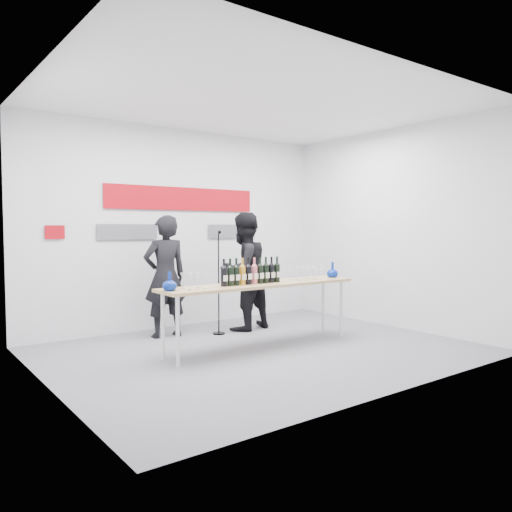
# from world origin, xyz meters

# --- Properties ---
(ground) EXTENTS (5.00, 5.00, 0.00)m
(ground) POSITION_xyz_m (0.00, 0.00, 0.00)
(ground) COLOR slate
(ground) RESTS_ON ground
(back_wall) EXTENTS (5.00, 0.04, 3.00)m
(back_wall) POSITION_xyz_m (0.00, 2.00, 1.50)
(back_wall) COLOR silver
(back_wall) RESTS_ON ground
(signage) EXTENTS (3.38, 0.02, 0.79)m
(signage) POSITION_xyz_m (-0.06, 1.97, 1.81)
(signage) COLOR #A30710
(signage) RESTS_ON back_wall
(tasting_table) EXTENTS (2.71, 0.56, 0.81)m
(tasting_table) POSITION_xyz_m (0.08, 0.13, 0.75)
(tasting_table) COLOR tan
(tasting_table) RESTS_ON ground
(wine_bottles) EXTENTS (0.89, 0.08, 0.33)m
(wine_bottles) POSITION_xyz_m (-0.07, 0.12, 0.98)
(wine_bottles) COLOR black
(wine_bottles) RESTS_ON tasting_table
(decanter_left) EXTENTS (0.16, 0.16, 0.21)m
(decanter_left) POSITION_xyz_m (-1.18, 0.14, 0.92)
(decanter_left) COLOR navy
(decanter_left) RESTS_ON tasting_table
(decanter_right) EXTENTS (0.16, 0.16, 0.21)m
(decanter_right) POSITION_xyz_m (1.35, 0.12, 0.92)
(decanter_right) COLOR navy
(decanter_right) RESTS_ON tasting_table
(glasses_left) EXTENTS (0.27, 0.23, 0.18)m
(glasses_left) POSITION_xyz_m (-0.87, 0.14, 0.90)
(glasses_left) COLOR silver
(glasses_left) RESTS_ON tasting_table
(glasses_right) EXTENTS (0.47, 0.23, 0.18)m
(glasses_right) POSITION_xyz_m (0.85, 0.13, 0.90)
(glasses_right) COLOR silver
(glasses_right) RESTS_ON tasting_table
(presenter_left) EXTENTS (0.64, 0.45, 1.68)m
(presenter_left) POSITION_xyz_m (-0.61, 1.40, 0.84)
(presenter_left) COLOR black
(presenter_left) RESTS_ON ground
(presenter_right) EXTENTS (0.95, 0.80, 1.73)m
(presenter_right) POSITION_xyz_m (0.54, 1.14, 0.87)
(presenter_right) COLOR black
(presenter_right) RESTS_ON ground
(mic_stand) EXTENTS (0.17, 0.17, 1.47)m
(mic_stand) POSITION_xyz_m (0.08, 1.10, 0.45)
(mic_stand) COLOR black
(mic_stand) RESTS_ON ground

